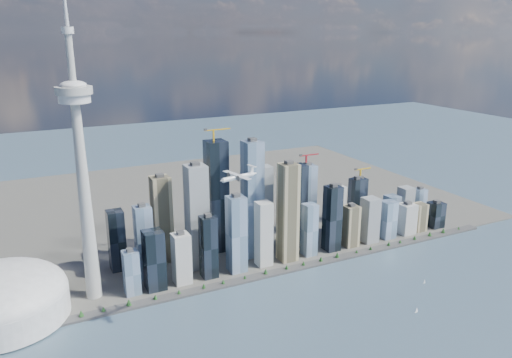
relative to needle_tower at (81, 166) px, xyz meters
name	(u,v)px	position (x,y,z in m)	size (l,w,h in m)	color
ground	(344,349)	(300.00, -310.00, -235.84)	(4000.00, 4000.00, 0.00)	#374A60
seawall	(265,275)	(300.00, -60.00, -233.84)	(1100.00, 22.00, 4.00)	#383838
land	(188,204)	(300.00, 390.00, -234.34)	(1400.00, 900.00, 3.00)	#4C4C47
shoreline_trees	(265,272)	(300.00, -60.00, -227.06)	(960.53, 7.20, 8.80)	#3F2D1E
skyscraper_cluster	(272,216)	(359.62, 26.82, -155.65)	(736.00, 142.00, 258.39)	black
needle_tower	(81,166)	(0.00, 0.00, 0.00)	(56.00, 56.00, 550.50)	#AAABA5
dome_stadium	(1,298)	(-140.00, -10.00, -196.40)	(200.00, 200.00, 86.00)	silver
airplane	(239,176)	(190.28, -188.85, 6.81)	(64.84, 57.72, 15.92)	white
sailboat_west	(417,310)	(465.47, -281.81, -232.78)	(6.90, 2.58, 9.53)	white
sailboat_east	(424,282)	(549.27, -213.28, -233.15)	(6.06, 2.63, 8.38)	white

